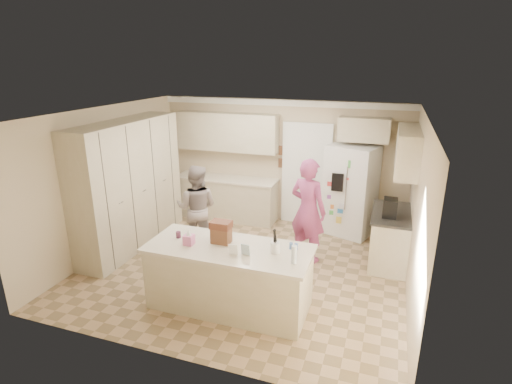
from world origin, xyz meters
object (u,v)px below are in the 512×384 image
(utensil_crock, at_px, (275,247))
(teen_girl, at_px, (308,210))
(tissue_box, at_px, (189,240))
(coffee_maker, at_px, (390,208))
(dollhouse_body, at_px, (221,235))
(teen_boy, at_px, (197,208))
(island_base, at_px, (229,278))
(refrigerator, at_px, (350,190))

(utensil_crock, bearing_deg, teen_girl, 87.22)
(tissue_box, bearing_deg, coffee_maker, 37.57)
(dollhouse_body, bearing_deg, teen_girl, 61.90)
(coffee_maker, bearing_deg, tissue_box, -142.43)
(teen_boy, bearing_deg, island_base, 119.31)
(teen_boy, height_order, teen_girl, teen_girl)
(island_base, bearing_deg, dollhouse_body, 146.31)
(tissue_box, distance_m, teen_boy, 1.79)
(island_base, distance_m, teen_boy, 2.01)
(refrigerator, xyz_separation_m, dollhouse_body, (-1.44, -3.04, 0.14))
(utensil_crock, height_order, teen_girl, teen_girl)
(refrigerator, xyz_separation_m, tissue_box, (-1.84, -3.24, 0.10))
(refrigerator, distance_m, island_base, 3.43)
(refrigerator, xyz_separation_m, teen_boy, (-2.56, -1.62, -0.10))
(dollhouse_body, relative_size, teen_boy, 0.16)
(utensil_crock, xyz_separation_m, teen_girl, (0.08, 1.70, -0.09))
(tissue_box, xyz_separation_m, dollhouse_body, (0.40, 0.20, 0.04))
(dollhouse_body, bearing_deg, teen_boy, 128.02)
(island_base, bearing_deg, tissue_box, -169.70)
(refrigerator, height_order, island_base, refrigerator)
(island_base, bearing_deg, teen_boy, 129.66)
(utensil_crock, bearing_deg, refrigerator, 78.23)
(island_base, height_order, dollhouse_body, dollhouse_body)
(tissue_box, distance_m, dollhouse_body, 0.45)
(teen_boy, bearing_deg, teen_girl, 176.15)
(tissue_box, bearing_deg, refrigerator, 60.37)
(island_base, height_order, tissue_box, tissue_box)
(refrigerator, distance_m, tissue_box, 3.73)
(utensil_crock, relative_size, dollhouse_body, 0.58)
(island_base, height_order, teen_boy, teen_boy)
(refrigerator, relative_size, tissue_box, 12.86)
(refrigerator, bearing_deg, dollhouse_body, -96.77)
(coffee_maker, distance_m, island_base, 2.87)
(island_base, height_order, utensil_crock, utensil_crock)
(teen_boy, distance_m, teen_girl, 2.01)
(refrigerator, relative_size, dollhouse_body, 6.92)
(refrigerator, distance_m, dollhouse_body, 3.37)
(island_base, distance_m, utensil_crock, 0.86)
(coffee_maker, height_order, teen_girl, teen_girl)
(dollhouse_body, height_order, teen_girl, teen_girl)
(coffee_maker, xyz_separation_m, teen_boy, (-3.31, -0.37, -0.27))
(refrigerator, xyz_separation_m, utensil_crock, (-0.64, -3.09, 0.10))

